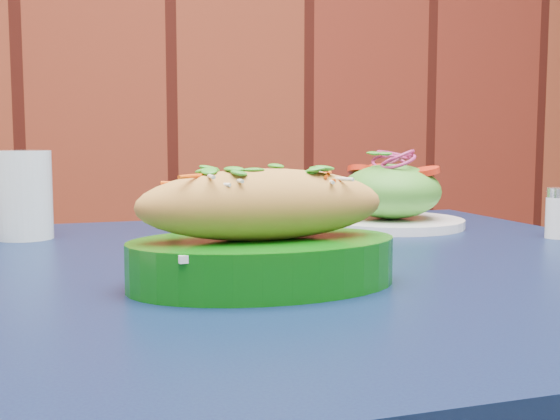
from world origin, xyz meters
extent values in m
cube|color=black|center=(-0.41, 1.72, 0.73)|extent=(0.82, 0.82, 0.03)
cube|color=white|center=(-0.50, 1.61, 0.79)|extent=(0.19, 0.12, 0.01)
ellipsoid|color=gold|center=(-0.50, 1.61, 0.82)|extent=(0.22, 0.08, 0.06)
cylinder|color=white|center=(-0.23, 1.94, 0.76)|extent=(0.21, 0.21, 0.01)
ellipsoid|color=#4C992D|center=(-0.23, 1.94, 0.80)|extent=(0.14, 0.14, 0.08)
cylinder|color=red|center=(-0.19, 1.91, 0.84)|extent=(0.04, 0.04, 0.01)
cylinder|color=red|center=(-0.26, 1.97, 0.84)|extent=(0.04, 0.04, 0.01)
cylinder|color=red|center=(-0.23, 1.98, 0.84)|extent=(0.04, 0.04, 0.01)
torus|color=#9A215A|center=(-0.23, 1.94, 0.85)|extent=(0.05, 0.05, 0.00)
torus|color=#9A215A|center=(-0.23, 1.94, 0.85)|extent=(0.05, 0.05, 0.00)
torus|color=#9A215A|center=(-0.23, 1.94, 0.85)|extent=(0.05, 0.05, 0.00)
torus|color=#9A215A|center=(-0.23, 1.94, 0.86)|extent=(0.05, 0.05, 0.00)
cylinder|color=silver|center=(-0.72, 1.96, 0.81)|extent=(0.07, 0.07, 0.11)
cylinder|color=white|center=(-0.07, 1.78, 0.78)|extent=(0.03, 0.03, 0.05)
cylinder|color=silver|center=(-0.07, 1.78, 0.81)|extent=(0.03, 0.03, 0.01)
camera|label=1|loc=(-0.66, 1.03, 0.88)|focal=45.00mm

